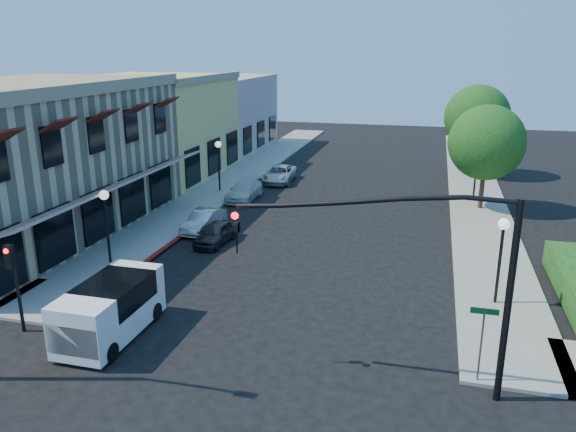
% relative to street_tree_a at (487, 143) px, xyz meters
% --- Properties ---
extents(ground, '(120.00, 120.00, 0.00)m').
position_rel_street_tree_a_xyz_m(ground, '(-8.80, -22.00, -4.19)').
color(ground, black).
rests_on(ground, ground).
extents(sidewalk_left, '(3.50, 50.00, 0.12)m').
position_rel_street_tree_a_xyz_m(sidewalk_left, '(-17.55, 5.00, -4.13)').
color(sidewalk_left, gray).
rests_on(sidewalk_left, ground).
extents(sidewalk_right, '(3.50, 50.00, 0.12)m').
position_rel_street_tree_a_xyz_m(sidewalk_right, '(-0.05, 5.00, -4.13)').
color(sidewalk_right, gray).
rests_on(sidewalk_right, ground).
extents(curb_red_strip, '(0.25, 10.00, 0.06)m').
position_rel_street_tree_a_xyz_m(curb_red_strip, '(-15.70, -14.00, -4.19)').
color(curb_red_strip, maroon).
rests_on(curb_red_strip, ground).
extents(corner_brick_building, '(11.77, 18.20, 8.10)m').
position_rel_street_tree_a_xyz_m(corner_brick_building, '(-24.25, -11.00, -0.19)').
color(corner_brick_building, tan).
rests_on(corner_brick_building, ground).
extents(yellow_stucco_building, '(10.00, 12.00, 7.60)m').
position_rel_street_tree_a_xyz_m(yellow_stucco_building, '(-24.30, 4.00, -0.39)').
color(yellow_stucco_building, '#D7C460').
rests_on(yellow_stucco_building, ground).
extents(pink_stucco_building, '(10.00, 12.00, 7.00)m').
position_rel_street_tree_a_xyz_m(pink_stucco_building, '(-24.30, 16.00, -0.69)').
color(pink_stucco_building, '#C9A498').
rests_on(pink_stucco_building, ground).
extents(street_tree_a, '(4.56, 4.56, 6.48)m').
position_rel_street_tree_a_xyz_m(street_tree_a, '(0.00, 0.00, 0.00)').
color(street_tree_a, '#301F13').
rests_on(street_tree_a, ground).
extents(street_tree_b, '(4.94, 4.94, 7.02)m').
position_rel_street_tree_a_xyz_m(street_tree_b, '(0.00, 10.00, 0.35)').
color(street_tree_b, '#301F13').
rests_on(street_tree_b, ground).
extents(signal_mast_arm, '(8.01, 0.39, 6.00)m').
position_rel_street_tree_a_xyz_m(signal_mast_arm, '(-2.94, -20.50, -0.11)').
color(signal_mast_arm, black).
rests_on(signal_mast_arm, ground).
extents(secondary_signal, '(0.28, 0.42, 3.32)m').
position_rel_street_tree_a_xyz_m(secondary_signal, '(-16.80, -20.59, -1.88)').
color(secondary_signal, black).
rests_on(secondary_signal, ground).
extents(street_name_sign, '(0.80, 0.06, 2.50)m').
position_rel_street_tree_a_xyz_m(street_name_sign, '(-1.30, -19.80, -2.50)').
color(street_name_sign, '#595B5E').
rests_on(street_name_sign, ground).
extents(lamppost_left_near, '(0.44, 0.44, 3.57)m').
position_rel_street_tree_a_xyz_m(lamppost_left_near, '(-17.30, -14.00, -1.46)').
color(lamppost_left_near, black).
rests_on(lamppost_left_near, ground).
extents(lamppost_left_far, '(0.44, 0.44, 3.57)m').
position_rel_street_tree_a_xyz_m(lamppost_left_far, '(-17.30, 0.00, -1.46)').
color(lamppost_left_far, black).
rests_on(lamppost_left_far, ground).
extents(lamppost_right_near, '(0.44, 0.44, 3.57)m').
position_rel_street_tree_a_xyz_m(lamppost_right_near, '(-0.30, -14.00, -1.46)').
color(lamppost_right_near, black).
rests_on(lamppost_right_near, ground).
extents(lamppost_right_far, '(0.44, 0.44, 3.57)m').
position_rel_street_tree_a_xyz_m(lamppost_right_far, '(-0.30, 2.00, -1.46)').
color(lamppost_right_far, black).
rests_on(lamppost_right_far, ground).
extents(white_van, '(1.98, 4.44, 1.96)m').
position_rel_street_tree_a_xyz_m(white_van, '(-13.54, -20.05, -3.06)').
color(white_van, white).
rests_on(white_van, ground).
extents(parked_car_a, '(1.59, 3.37, 1.11)m').
position_rel_street_tree_a_xyz_m(parked_car_a, '(-13.60, -10.00, -3.64)').
color(parked_car_a, black).
rests_on(parked_car_a, ground).
extents(parked_car_b, '(1.46, 3.62, 1.17)m').
position_rel_street_tree_a_xyz_m(parked_car_b, '(-15.00, -8.30, -3.61)').
color(parked_car_b, '#BABDC0').
rests_on(parked_car_b, ground).
extents(parked_car_c, '(1.70, 4.11, 1.19)m').
position_rel_street_tree_a_xyz_m(parked_car_c, '(-15.00, -1.43, -3.60)').
color(parked_car_c, silver).
rests_on(parked_car_c, ground).
extents(parked_car_d, '(2.17, 4.40, 1.20)m').
position_rel_street_tree_a_xyz_m(parked_car_d, '(-14.07, 4.00, -3.59)').
color(parked_car_d, '#B6B9BC').
rests_on(parked_car_d, ground).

